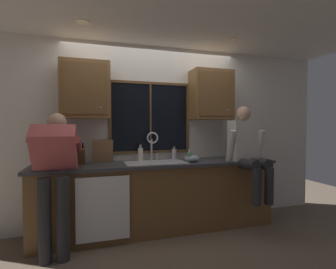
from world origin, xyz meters
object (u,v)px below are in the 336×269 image
(cutting_board, at_px, (103,151))
(bottle_green_glass, at_px, (140,154))
(soap_dispenser, at_px, (189,157))
(person_sitting_on_counter, at_px, (247,148))
(bottle_tall_clear, at_px, (174,154))
(person_standing, at_px, (55,167))
(mixing_bowl, at_px, (192,158))
(knife_block, at_px, (80,156))

(cutting_board, relative_size, bottle_green_glass, 1.30)
(soap_dispenser, bearing_deg, person_sitting_on_counter, -10.89)
(cutting_board, bearing_deg, person_sitting_on_counter, -14.39)
(person_sitting_on_counter, xyz_separation_m, bottle_tall_clear, (-0.90, 0.49, -0.10))
(person_standing, distance_m, mixing_bowl, 1.70)
(cutting_board, relative_size, soap_dispenser, 1.72)
(knife_block, height_order, mixing_bowl, knife_block)
(knife_block, height_order, bottle_tall_clear, knife_block)
(soap_dispenser, height_order, bottle_tall_clear, bottle_tall_clear)
(knife_block, bearing_deg, person_standing, -120.17)
(bottle_tall_clear, bearing_deg, bottle_green_glass, -173.99)
(person_standing, height_order, bottle_green_glass, person_standing)
(person_standing, relative_size, knife_block, 4.84)
(soap_dispenser, bearing_deg, person_standing, -173.21)
(knife_block, relative_size, bottle_tall_clear, 1.63)
(mixing_bowl, xyz_separation_m, bottle_tall_clear, (-0.15, 0.31, 0.03))
(knife_block, bearing_deg, cutting_board, 22.54)
(bottle_green_glass, bearing_deg, soap_dispenser, -25.22)
(knife_block, distance_m, bottle_tall_clear, 1.30)
(knife_block, distance_m, soap_dispenser, 1.41)
(person_sitting_on_counter, height_order, cutting_board, person_sitting_on_counter)
(mixing_bowl, xyz_separation_m, soap_dispenser, (-0.05, -0.03, 0.02))
(person_sitting_on_counter, bearing_deg, cutting_board, 165.61)
(person_standing, relative_size, bottle_green_glass, 6.58)
(cutting_board, height_order, bottle_tall_clear, cutting_board)
(person_sitting_on_counter, height_order, bottle_tall_clear, person_sitting_on_counter)
(knife_block, xyz_separation_m, cutting_board, (0.28, 0.12, 0.04))
(knife_block, bearing_deg, bottle_tall_clear, 5.39)
(knife_block, relative_size, mixing_bowl, 1.57)
(bottle_green_glass, relative_size, bottle_tall_clear, 1.20)
(cutting_board, height_order, bottle_green_glass, cutting_board)
(soap_dispenser, bearing_deg, mixing_bowl, 27.68)
(soap_dispenser, bearing_deg, cutting_board, 163.17)
(person_standing, height_order, person_sitting_on_counter, person_sitting_on_counter)
(soap_dispenser, bearing_deg, bottle_tall_clear, 106.57)
(cutting_board, bearing_deg, soap_dispenser, -16.83)
(person_standing, bearing_deg, soap_dispenser, 6.79)
(cutting_board, height_order, soap_dispenser, cutting_board)
(person_sitting_on_counter, distance_m, mixing_bowl, 0.78)
(soap_dispenser, xyz_separation_m, bottle_tall_clear, (-0.10, 0.34, 0.01))
(person_standing, height_order, cutting_board, person_standing)
(soap_dispenser, relative_size, bottle_green_glass, 0.76)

